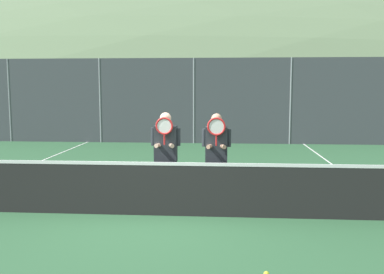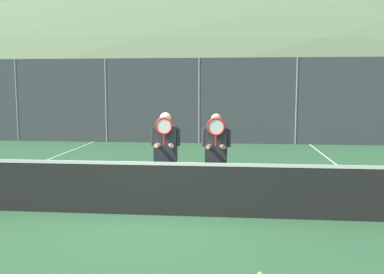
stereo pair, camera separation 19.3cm
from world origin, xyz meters
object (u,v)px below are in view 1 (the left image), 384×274
at_px(player_leftmost, 166,151).
at_px(car_center, 254,118).
at_px(player_center_left, 216,153).
at_px(car_right_of_center, 369,118).
at_px(car_far_left, 38,117).
at_px(car_left_of_center, 145,115).
at_px(tennis_ball_on_court, 266,274).

height_order(player_leftmost, car_center, player_leftmost).
distance_m(player_center_left, car_right_of_center, 13.26).
relative_size(player_center_left, car_far_left, 0.41).
bearing_deg(car_right_of_center, car_center, -177.94).
relative_size(car_left_of_center, car_center, 0.97).
xyz_separation_m(car_right_of_center, tennis_ball_on_court, (-5.89, -14.49, -0.87)).
xyz_separation_m(car_far_left, tennis_ball_on_court, (9.13, -14.36, -0.82)).
distance_m(car_right_of_center, tennis_ball_on_court, 15.66).
xyz_separation_m(player_center_left, tennis_ball_on_court, (0.65, -2.95, -1.00)).
relative_size(player_leftmost, car_right_of_center, 0.40).
height_order(player_leftmost, car_right_of_center, player_leftmost).
height_order(car_right_of_center, tennis_ball_on_court, car_right_of_center).
bearing_deg(car_left_of_center, car_center, -5.51).
distance_m(car_far_left, car_left_of_center, 4.96).
bearing_deg(car_far_left, player_center_left, -53.39).
bearing_deg(car_far_left, car_center, -0.35).
bearing_deg(car_far_left, tennis_ball_on_court, -57.56).
xyz_separation_m(car_left_of_center, car_center, (5.01, -0.48, -0.06)).
xyz_separation_m(car_center, car_right_of_center, (5.07, 0.18, 0.02)).
bearing_deg(tennis_ball_on_court, car_far_left, 122.44).
relative_size(player_leftmost, car_left_of_center, 0.42).
bearing_deg(player_leftmost, car_right_of_center, 57.00).
xyz_separation_m(player_center_left, car_right_of_center, (6.55, 11.53, -0.13)).
bearing_deg(car_center, car_left_of_center, 174.49).
relative_size(player_leftmost, player_center_left, 1.01).
bearing_deg(player_center_left, car_right_of_center, 60.42).
height_order(player_center_left, tennis_ball_on_court, player_center_left).
distance_m(car_far_left, car_center, 9.95).
relative_size(player_center_left, car_right_of_center, 0.40).
height_order(car_left_of_center, car_right_of_center, car_left_of_center).
height_order(car_far_left, tennis_ball_on_court, car_far_left).
distance_m(player_leftmost, player_center_left, 0.95).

